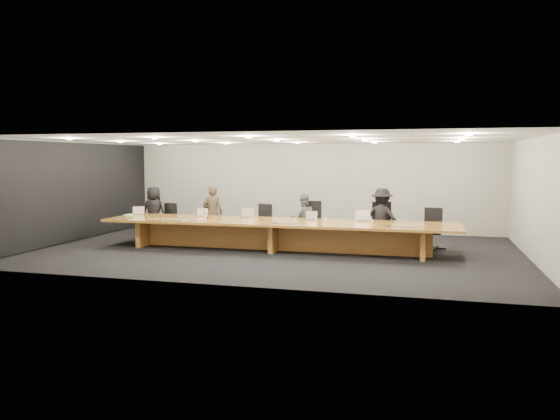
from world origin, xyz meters
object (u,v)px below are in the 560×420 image
object	(u,v)px
laptop_d	(310,216)
water_bottle	(205,213)
chair_mid_left	(261,223)
laptop_b	(202,212)
laptop_e	(363,216)
amber_mug	(208,217)
laptop_a	(138,211)
mic_right	(388,226)
person_d	(382,218)
paper_cup_near	(326,220)
chair_far_right	(432,228)
laptop_c	(246,213)
chair_far_left	(166,220)
chair_left	(206,221)
mic_left	(179,220)
av_box	(128,219)
chair_right	(382,224)
conference_table	(277,230)
person_c	(303,219)
paper_cup_far	(372,221)
person_b	(213,213)
person_a	(154,212)
chair_mid_right	(312,222)
mic_center	(275,223)

from	to	relation	value
laptop_d	water_bottle	bearing A→B (deg)	-171.08
chair_mid_left	laptop_b	xyz separation A→B (m)	(-1.42, -0.78, 0.32)
laptop_e	amber_mug	distance (m)	4.00
laptop_a	mic_right	world-z (taller)	laptop_a
person_d	paper_cup_near	distance (m)	1.67
chair_far_right	chair_mid_left	bearing A→B (deg)	-173.79
chair_far_right	person_d	xyz separation A→B (m)	(-1.28, 0.01, 0.24)
chair_mid_left	laptop_c	bearing A→B (deg)	-81.20
chair_far_left	laptop_b	world-z (taller)	chair_far_left
laptop_c	laptop_b	bearing A→B (deg)	-173.84
chair_left	chair_far_right	size ratio (longest dim) A/B	0.98
mic_left	paper_cup_near	bearing A→B (deg)	10.59
chair_far_left	laptop_a	size ratio (longest dim) A/B	3.29
laptop_e	av_box	xyz separation A→B (m)	(-5.93, -1.14, -0.13)
amber_mug	mic_right	size ratio (longest dim) A/B	0.71
chair_right	laptop_a	xyz separation A→B (m)	(-6.63, -0.97, 0.27)
conference_table	laptop_b	xyz separation A→B (m)	(-2.23, 0.43, 0.34)
water_bottle	mic_right	distance (m)	4.89
amber_mug	laptop_b	bearing A→B (deg)	126.81
person_c	paper_cup_near	size ratio (longest dim) A/B	14.39
paper_cup_far	person_b	bearing A→B (deg)	167.47
person_b	person_c	xyz separation A→B (m)	(2.63, 0.05, -0.09)
chair_mid_left	laptop_b	size ratio (longest dim) A/B	3.70
water_bottle	amber_mug	xyz separation A→B (m)	(0.19, -0.28, -0.08)
laptop_e	amber_mug	world-z (taller)	laptop_e
conference_table	person_a	distance (m)	4.24
person_d	paper_cup_near	bearing A→B (deg)	52.93
chair_far_right	laptop_b	distance (m)	6.09
amber_mug	paper_cup_far	size ratio (longest dim) A/B	1.18
conference_table	paper_cup_near	size ratio (longest dim) A/B	94.15
av_box	mic_right	bearing A→B (deg)	19.60
chair_mid_right	paper_cup_far	distance (m)	2.02
chair_left	laptop_a	bearing A→B (deg)	-135.40
conference_table	chair_far_right	xyz separation A→B (m)	(3.81, 1.15, 0.02)
mic_left	mic_right	bearing A→B (deg)	1.04
chair_far_right	laptop_c	size ratio (longest dim) A/B	3.16
chair_left	conference_table	bearing A→B (deg)	-14.44
person_a	person_c	xyz separation A→B (m)	(4.47, 0.10, -0.07)
chair_left	laptop_c	size ratio (longest dim) A/B	3.09
laptop_c	mic_center	bearing A→B (deg)	-33.78
amber_mug	paper_cup_far	distance (m)	4.23
chair_far_right	laptop_d	world-z (taller)	chair_far_right
paper_cup_far	conference_table	bearing A→B (deg)	-175.80
laptop_b	laptop_d	world-z (taller)	laptop_d
mic_left	mic_center	distance (m)	2.51
chair_mid_left	water_bottle	size ratio (longest dim) A/B	4.45
chair_far_left	person_d	size ratio (longest dim) A/B	0.67
chair_mid_left	person_b	distance (m)	1.45
mic_center	laptop_c	bearing A→B (deg)	139.21
chair_far_right	laptop_c	bearing A→B (deg)	-164.22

